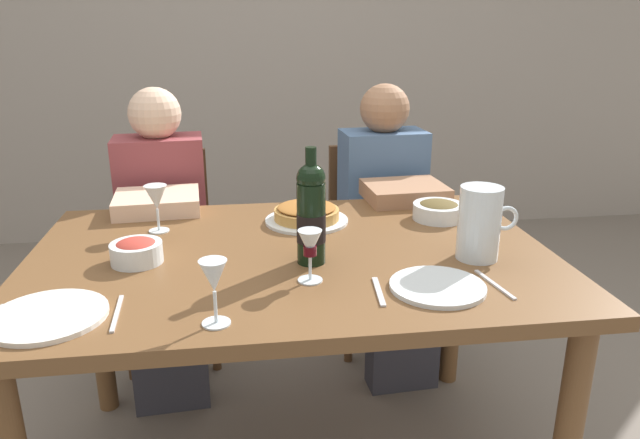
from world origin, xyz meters
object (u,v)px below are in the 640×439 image
at_px(wine_glass_centre, 310,246).
at_px(dining_table, 292,281).
at_px(chair_right, 373,231).
at_px(wine_glass_left_diner, 156,199).
at_px(water_pitcher, 479,227).
at_px(wine_glass_right_diner, 214,279).
at_px(wine_bottle, 311,214).
at_px(chair_left, 168,241).
at_px(diner_left, 163,233).
at_px(dinner_plate_left_setting, 437,286).
at_px(diner_right, 389,222).
at_px(dinner_plate_right_setting, 48,316).
at_px(olive_bowl, 438,210).
at_px(salad_bowl, 136,251).
at_px(baked_tart, 307,214).

bearing_deg(wine_glass_centre, dining_table, 97.99).
bearing_deg(chair_right, wine_glass_left_diner, 33.31).
relative_size(water_pitcher, wine_glass_right_diner, 1.37).
xyz_separation_m(wine_bottle, chair_left, (-0.50, 0.94, -0.40)).
bearing_deg(diner_left, wine_bottle, 120.67).
height_order(wine_glass_left_diner, dinner_plate_left_setting, wine_glass_left_diner).
distance_m(water_pitcher, diner_right, 0.79).
relative_size(dinner_plate_right_setting, diner_right, 0.23).
height_order(dining_table, wine_glass_right_diner, wine_glass_right_diner).
height_order(olive_bowl, dinner_plate_right_setting, olive_bowl).
distance_m(wine_bottle, wine_glass_right_diner, 0.41).
relative_size(salad_bowl, wine_glass_centre, 1.03).
height_order(water_pitcher, wine_glass_right_diner, water_pitcher).
distance_m(olive_bowl, diner_right, 0.44).
relative_size(wine_glass_left_diner, diner_right, 0.13).
distance_m(dining_table, diner_left, 0.77).
xyz_separation_m(olive_bowl, wine_glass_left_diner, (-0.92, 0.00, 0.07)).
distance_m(diner_left, diner_right, 0.90).
distance_m(wine_bottle, water_pitcher, 0.47).
xyz_separation_m(chair_right, diner_right, (0.01, -0.24, 0.12)).
bearing_deg(wine_glass_left_diner, diner_right, 24.80).
distance_m(olive_bowl, wine_glass_right_diner, 0.97).
xyz_separation_m(dining_table, olive_bowl, (0.52, 0.23, 0.12)).
height_order(wine_glass_right_diner, diner_left, diner_left).
distance_m(salad_bowl, dinner_plate_right_setting, 0.34).
bearing_deg(wine_bottle, olive_bowl, 33.77).
bearing_deg(wine_glass_right_diner, chair_right, 62.96).
bearing_deg(baked_tart, olive_bowl, -3.99).
bearing_deg(wine_glass_right_diner, wine_glass_left_diner, 107.04).
height_order(salad_bowl, wine_glass_right_diner, wine_glass_right_diner).
relative_size(salad_bowl, dinner_plate_left_setting, 0.59).
height_order(diner_left, chair_right, diner_left).
bearing_deg(dinner_plate_right_setting, salad_bowl, 63.97).
distance_m(wine_glass_centre, diner_right, 0.97).
bearing_deg(water_pitcher, dinner_plate_right_setting, -169.14).
bearing_deg(baked_tart, dinner_plate_left_setting, -64.84).
bearing_deg(dinner_plate_left_setting, wine_bottle, 143.52).
relative_size(baked_tart, chair_right, 0.32).
xyz_separation_m(water_pitcher, olive_bowl, (0.00, 0.35, -0.06)).
distance_m(baked_tart, wine_glass_right_diner, 0.73).
bearing_deg(water_pitcher, dinner_plate_left_setting, -134.17).
bearing_deg(water_pitcher, wine_bottle, 175.82).
xyz_separation_m(dinner_plate_right_setting, diner_right, (1.04, 0.96, -0.15)).
xyz_separation_m(wine_glass_left_diner, wine_glass_right_diner, (0.20, -0.64, 0.00)).
distance_m(wine_glass_right_diner, wine_glass_centre, 0.31).
xyz_separation_m(baked_tart, dinner_plate_right_setting, (-0.66, -0.59, -0.02)).
relative_size(dining_table, diner_left, 1.29).
bearing_deg(diner_left, water_pitcher, 138.19).
bearing_deg(salad_bowl, dinner_plate_left_setting, -19.95).
bearing_deg(dinner_plate_right_setting, wine_glass_right_diner, -11.71).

